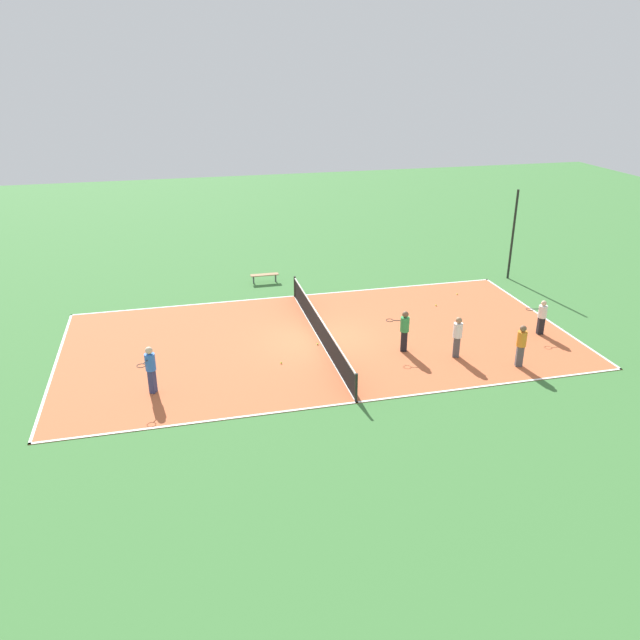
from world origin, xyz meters
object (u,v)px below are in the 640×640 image
tennis_ball_midcourt (281,363)px  player_near_blue (151,366)px  tennis_ball_left_sideline (318,344)px  tennis_ball_far_baseline (457,294)px  fence_post_back_left (513,235)px  player_far_white (542,315)px  bench (265,276)px  player_center_orange (521,343)px  tennis_ball_near_net (436,305)px  player_near_white (458,334)px  player_far_green (404,328)px  tennis_net (320,328)px

tennis_ball_midcourt → player_near_blue: bearing=-76.8°
tennis_ball_left_sideline → tennis_ball_far_baseline: bearing=116.5°
player_near_blue → fence_post_back_left: bearing=141.3°
player_far_white → bench: bearing=-34.7°
player_center_orange → tennis_ball_far_baseline: player_center_orange is taller
tennis_ball_far_baseline → fence_post_back_left: bearing=114.9°
player_center_orange → fence_post_back_left: (-9.45, 4.84, 1.39)m
fence_post_back_left → tennis_ball_near_net: bearing=-61.7°
tennis_ball_far_baseline → fence_post_back_left: fence_post_back_left is taller
player_near_white → fence_post_back_left: size_ratio=0.35×
tennis_ball_far_baseline → player_center_orange: bearing=-8.1°
player_near_white → tennis_ball_near_net: bearing=-81.8°
player_far_green → tennis_ball_midcourt: size_ratio=25.12×
player_far_green → player_far_white: bearing=-159.7°
bench → player_far_green: bearing=-66.8°
tennis_ball_midcourt → tennis_ball_near_net: bearing=117.1°
player_far_green → tennis_ball_left_sideline: 3.62m
player_near_white → tennis_ball_far_baseline: player_near_white is taller
player_near_white → tennis_ball_left_sideline: 5.63m
tennis_ball_near_net → player_center_orange: bearing=4.7°
player_far_green → player_center_orange: size_ratio=1.02×
bench → player_near_white: 12.09m
bench → tennis_ball_near_net: (5.29, 7.36, -0.33)m
tennis_ball_near_net → fence_post_back_left: fence_post_back_left is taller
tennis_ball_far_baseline → tennis_ball_midcourt: bearing=-61.4°
player_near_blue → tennis_ball_left_sideline: player_near_blue is taller
tennis_net → player_near_white: player_near_white is taller
fence_post_back_left → tennis_net: bearing=-65.5°
player_near_white → tennis_ball_midcourt: 6.93m
bench → player_far_white: size_ratio=0.97×
bench → tennis_ball_far_baseline: 9.90m
player_far_white → player_far_green: bearing=9.1°
fence_post_back_left → tennis_ball_left_sideline: bearing=-64.0°
player_near_blue → player_center_orange: player_near_blue is taller
player_far_green → tennis_ball_far_baseline: player_far_green is taller
tennis_ball_left_sideline → tennis_ball_far_baseline: 9.06m
player_near_white → tennis_ball_left_sideline: size_ratio=24.66×
tennis_net → fence_post_back_left: 12.91m
tennis_ball_near_net → fence_post_back_left: bearing=118.3°
player_near_blue → fence_post_back_left: size_ratio=0.37×
player_center_orange → tennis_ball_midcourt: bearing=2.8°
player_far_white → tennis_ball_far_baseline: (-5.22, -1.34, -0.82)m
tennis_net → tennis_ball_near_net: size_ratio=154.41×
player_far_green → player_far_white: 6.24m
tennis_net → player_far_green: bearing=58.2°
tennis_ball_near_net → tennis_ball_far_baseline: 2.00m
tennis_net → tennis_ball_left_sideline: (0.49, -0.22, -0.50)m
tennis_ball_far_baseline → fence_post_back_left: size_ratio=0.01×
tennis_ball_midcourt → player_near_white: bearing=81.4°
player_far_green → fence_post_back_left: fence_post_back_left is taller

